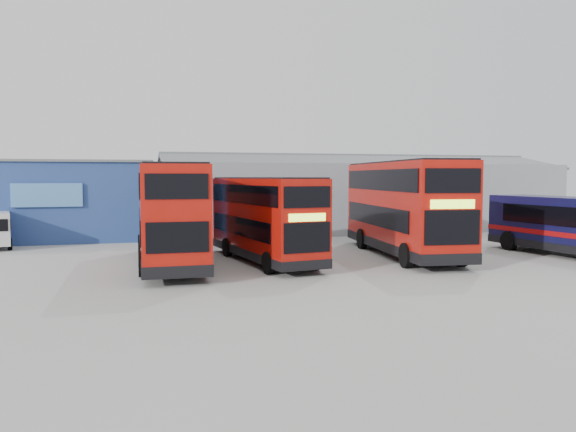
# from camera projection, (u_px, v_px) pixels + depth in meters

# --- Properties ---
(ground_plane) EXTENTS (120.00, 120.00, 0.00)m
(ground_plane) POSITION_uv_depth(u_px,v_px,m) (357.00, 273.00, 23.69)
(ground_plane) COLOR #969691
(ground_plane) RESTS_ON ground
(office_block) EXTENTS (12.30, 8.32, 5.12)m
(office_block) POSITION_uv_depth(u_px,v_px,m) (57.00, 199.00, 37.11)
(office_block) COLOR navy
(office_block) RESTS_ON ground
(maintenance_shed) EXTENTS (30.50, 12.00, 5.89)m
(maintenance_shed) POSITION_uv_depth(u_px,v_px,m) (355.00, 195.00, 44.86)
(maintenance_shed) COLOR gray
(maintenance_shed) RESTS_ON ground
(double_decker_left) EXTENTS (2.86, 10.99, 4.63)m
(double_decker_left) POSITION_uv_depth(u_px,v_px,m) (169.00, 215.00, 25.74)
(double_decker_left) COLOR #A91109
(double_decker_left) RESTS_ON ground
(double_decker_centre) EXTENTS (3.68, 9.81, 4.06)m
(double_decker_centre) POSITION_uv_depth(u_px,v_px,m) (264.00, 220.00, 26.89)
(double_decker_centre) COLOR #A91109
(double_decker_centre) RESTS_ON ground
(double_decker_right) EXTENTS (3.99, 11.72, 4.86)m
(double_decker_right) POSITION_uv_depth(u_px,v_px,m) (403.00, 209.00, 29.08)
(double_decker_right) COLOR #A91109
(double_decker_right) RESTS_ON ground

